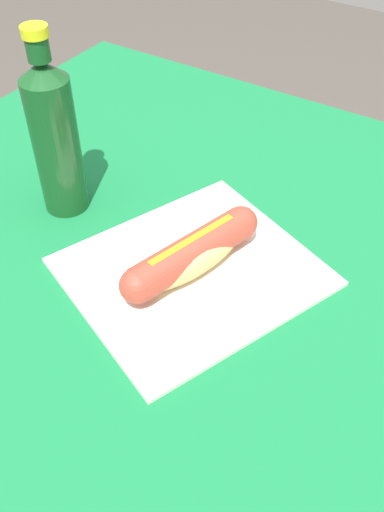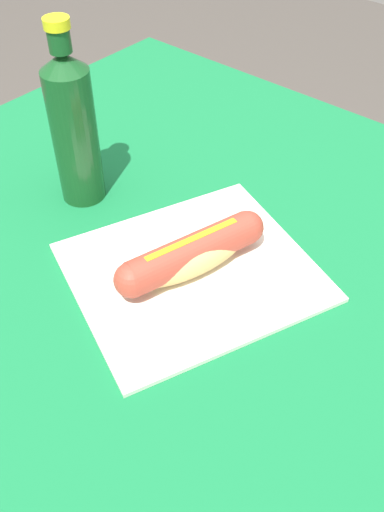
{
  "view_description": "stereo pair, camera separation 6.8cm",
  "coord_description": "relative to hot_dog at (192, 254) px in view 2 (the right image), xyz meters",
  "views": [
    {
      "loc": [
        -0.38,
        -0.28,
        1.25
      ],
      "look_at": [
        0.03,
        -0.02,
        0.78
      ],
      "focal_mm": 39.86,
      "sensor_mm": 36.0,
      "label": 1
    },
    {
      "loc": [
        -0.34,
        -0.34,
        1.25
      ],
      "look_at": [
        0.03,
        -0.02,
        0.78
      ],
      "focal_mm": 39.86,
      "sensor_mm": 36.0,
      "label": 2
    }
  ],
  "objects": [
    {
      "name": "dining_table",
      "position": [
        -0.03,
        0.02,
        -0.17
      ],
      "size": [
        1.01,
        1.0,
        0.75
      ],
      "color": "brown",
      "rests_on": "ground"
    },
    {
      "name": "paper_wrapper",
      "position": [
        0.0,
        -0.0,
        -0.03
      ],
      "size": [
        0.36,
        0.34,
        0.01
      ],
      "primitive_type": "cube",
      "rotation": [
        0.0,
        0.0,
        -0.39
      ],
      "color": "silver",
      "rests_on": "dining_table"
    },
    {
      "name": "hot_dog",
      "position": [
        0.0,
        0.0,
        0.0
      ],
      "size": [
        0.2,
        0.09,
        0.05
      ],
      "color": "#DBB26B",
      "rests_on": "paper_wrapper"
    },
    {
      "name": "soda_bottle",
      "position": [
        0.02,
        0.22,
        0.08
      ],
      "size": [
        0.06,
        0.06,
        0.25
      ],
      "color": "#14471E",
      "rests_on": "dining_table"
    }
  ]
}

